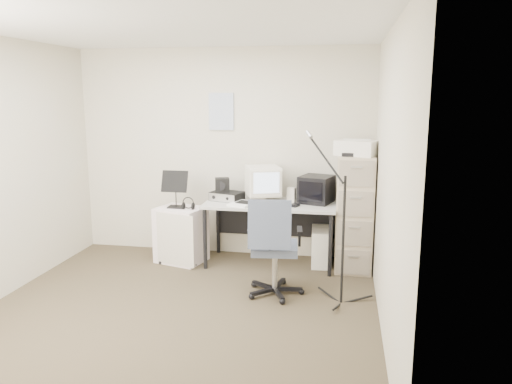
% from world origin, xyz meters
% --- Properties ---
extents(floor, '(3.60, 3.60, 0.01)m').
position_xyz_m(floor, '(0.00, 0.00, -0.01)').
color(floor, '#443625').
rests_on(floor, ground).
extents(ceiling, '(3.60, 3.60, 0.01)m').
position_xyz_m(ceiling, '(0.00, 0.00, 2.50)').
color(ceiling, white).
rests_on(ceiling, ground).
extents(wall_back, '(3.60, 0.02, 2.50)m').
position_xyz_m(wall_back, '(0.00, 1.80, 1.25)').
color(wall_back, beige).
rests_on(wall_back, ground).
extents(wall_front, '(3.60, 0.02, 2.50)m').
position_xyz_m(wall_front, '(0.00, -1.80, 1.25)').
color(wall_front, beige).
rests_on(wall_front, ground).
extents(wall_right, '(0.02, 3.60, 2.50)m').
position_xyz_m(wall_right, '(1.80, 0.00, 1.25)').
color(wall_right, beige).
rests_on(wall_right, ground).
extents(wall_calendar, '(0.30, 0.02, 0.44)m').
position_xyz_m(wall_calendar, '(-0.02, 1.79, 1.75)').
color(wall_calendar, white).
rests_on(wall_calendar, wall_back).
extents(filing_cabinet, '(0.40, 0.60, 1.30)m').
position_xyz_m(filing_cabinet, '(1.58, 1.48, 0.65)').
color(filing_cabinet, tan).
rests_on(filing_cabinet, floor).
extents(printer, '(0.51, 0.44, 0.17)m').
position_xyz_m(printer, '(1.58, 1.42, 1.38)').
color(printer, white).
rests_on(printer, filing_cabinet).
extents(desk, '(1.50, 0.70, 0.73)m').
position_xyz_m(desk, '(0.63, 1.45, 0.36)').
color(desk, '#B6B6B2').
rests_on(desk, floor).
extents(crt_monitor, '(0.48, 0.49, 0.41)m').
position_xyz_m(crt_monitor, '(0.53, 1.52, 0.93)').
color(crt_monitor, white).
rests_on(crt_monitor, desk).
extents(crt_tv, '(0.43, 0.44, 0.31)m').
position_xyz_m(crt_tv, '(1.15, 1.56, 0.88)').
color(crt_tv, black).
rests_on(crt_tv, desk).
extents(desk_speaker, '(0.10, 0.10, 0.17)m').
position_xyz_m(desk_speaker, '(0.86, 1.53, 0.81)').
color(desk_speaker, beige).
rests_on(desk_speaker, desk).
extents(keyboard, '(0.45, 0.23, 0.02)m').
position_xyz_m(keyboard, '(0.64, 1.27, 0.74)').
color(keyboard, white).
rests_on(keyboard, desk).
extents(mouse, '(0.10, 0.13, 0.03)m').
position_xyz_m(mouse, '(0.93, 1.31, 0.75)').
color(mouse, black).
rests_on(mouse, desk).
extents(radio_receiver, '(0.41, 0.34, 0.10)m').
position_xyz_m(radio_receiver, '(0.11, 1.50, 0.78)').
color(radio_receiver, black).
rests_on(radio_receiver, desk).
extents(radio_speaker, '(0.20, 0.19, 0.16)m').
position_xyz_m(radio_speaker, '(0.05, 1.49, 0.91)').
color(radio_speaker, black).
rests_on(radio_speaker, radio_receiver).
extents(papers, '(0.32, 0.37, 0.02)m').
position_xyz_m(papers, '(0.33, 1.31, 0.74)').
color(papers, white).
rests_on(papers, desk).
extents(pc_tower, '(0.23, 0.47, 0.42)m').
position_xyz_m(pc_tower, '(1.21, 1.54, 0.21)').
color(pc_tower, white).
rests_on(pc_tower, floor).
extents(office_chair, '(0.63, 0.63, 1.00)m').
position_xyz_m(office_chair, '(0.81, 0.56, 0.50)').
color(office_chair, '#404C5F').
rests_on(office_chair, floor).
extents(side_cart, '(0.62, 0.55, 0.65)m').
position_xyz_m(side_cart, '(-0.42, 1.35, 0.33)').
color(side_cart, white).
rests_on(side_cart, floor).
extents(music_stand, '(0.34, 0.26, 0.45)m').
position_xyz_m(music_stand, '(-0.47, 1.35, 0.88)').
color(music_stand, black).
rests_on(music_stand, side_cart).
extents(headphones, '(0.19, 0.19, 0.03)m').
position_xyz_m(headphones, '(-0.30, 1.29, 0.70)').
color(headphones, black).
rests_on(headphones, side_cart).
extents(mic_stand, '(0.03, 0.03, 1.60)m').
position_xyz_m(mic_stand, '(1.46, 0.46, 0.80)').
color(mic_stand, black).
rests_on(mic_stand, floor).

